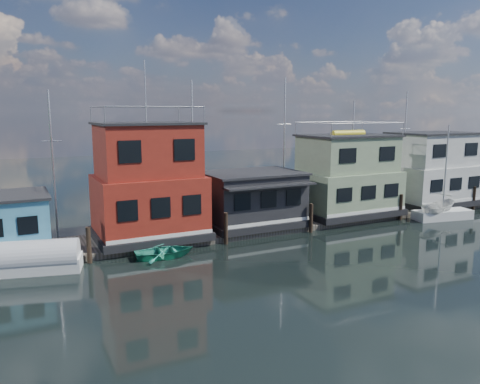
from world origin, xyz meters
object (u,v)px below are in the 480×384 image
tarp_runabout (37,259)px  houseboat_white (431,170)px  motorboat (437,210)px  houseboat_dark (252,199)px  houseboat_red (148,184)px  houseboat_green (347,177)px  dinghy_teal (165,251)px  day_sailer (442,214)px

tarp_runabout → houseboat_white: bearing=19.1°
motorboat → houseboat_dark: bearing=65.1°
houseboat_red → houseboat_green: bearing=0.0°
houseboat_white → dinghy_teal: (-27.13, -3.76, -3.16)m
houseboat_red → tarp_runabout: houseboat_red is taller
houseboat_dark → houseboat_white: houseboat_white is taller
day_sailer → houseboat_white: bearing=63.8°
tarp_runabout → motorboat: tarp_runabout is taller
day_sailer → dinghy_teal: size_ratio=2.15×
houseboat_dark → houseboat_white: size_ratio=0.88×
houseboat_green → dinghy_teal: size_ratio=2.29×
dinghy_teal → motorboat: 23.64m
houseboat_white → motorboat: size_ratio=2.06×
houseboat_dark → houseboat_white: (19.00, 0.02, 1.12)m
tarp_runabout → motorboat: bearing=12.4°
motorboat → houseboat_red: bearing=69.8°
houseboat_red → motorboat: size_ratio=2.91×
motorboat → houseboat_green: bearing=48.1°
houseboat_red → day_sailer: 24.56m
houseboat_green → tarp_runabout: 24.76m
houseboat_dark → motorboat: 16.08m
dinghy_teal → motorboat: (23.64, -0.18, 0.41)m
dinghy_teal → tarp_runabout: (-7.28, 0.69, 0.34)m
tarp_runabout → motorboat: 30.93m
houseboat_dark → dinghy_teal: (-8.13, -3.74, -2.04)m
houseboat_red → tarp_runabout: size_ratio=2.33×
tarp_runabout → day_sailer: bearing=12.1°
houseboat_green → day_sailer: size_ratio=1.07×
day_sailer → tarp_runabout: 31.36m
houseboat_green → day_sailer: day_sailer is taller
houseboat_red → houseboat_white: houseboat_red is taller
tarp_runabout → houseboat_red: bearing=36.5°
day_sailer → dinghy_teal: bearing=-170.4°
houseboat_dark → motorboat: bearing=-14.2°
houseboat_red → houseboat_dark: bearing=-0.1°
dinghy_teal → houseboat_red: bearing=1.2°
houseboat_green → motorboat: houseboat_green is taller
houseboat_red → houseboat_green: size_ratio=1.41×
houseboat_green → tarp_runabout: houseboat_green is taller
houseboat_dark → houseboat_green: (9.00, 0.02, 1.13)m
houseboat_dark → day_sailer: bearing=-14.4°
houseboat_dark → houseboat_white: 19.03m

